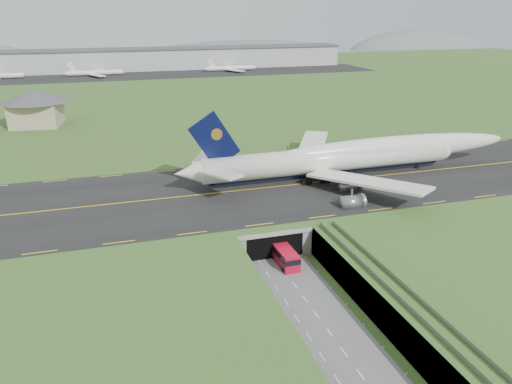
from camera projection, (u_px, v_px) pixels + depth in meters
name	position (u px, v px, depth m)	size (l,w,h in m)	color
ground	(289.00, 278.00, 94.20)	(900.00, 900.00, 0.00)	#3C5F26
airfield_deck	(289.00, 264.00, 93.17)	(800.00, 800.00, 6.00)	gray
trench_road	(304.00, 298.00, 87.44)	(12.00, 75.00, 0.20)	slate
taxiway	(241.00, 191.00, 121.68)	(800.00, 44.00, 0.18)	black
tunnel_portal	(262.00, 227.00, 108.03)	(17.00, 22.30, 6.00)	gray
guideway	(398.00, 297.00, 78.28)	(3.00, 53.00, 7.05)	#A8A8A3
jumbo_jet	(353.00, 156.00, 130.78)	(94.83, 61.04, 20.19)	white
shuttle_tram	(285.00, 257.00, 98.32)	(3.37, 8.46, 3.41)	red
service_building	(35.00, 105.00, 187.10)	(28.01, 28.01, 13.51)	tan
cargo_terminal	(141.00, 59.00, 357.74)	(320.00, 67.00, 15.60)	#B2B2B2
distant_hills	(197.00, 64.00, 498.94)	(700.00, 91.00, 60.00)	slate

